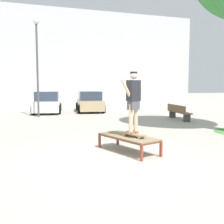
{
  "coord_description": "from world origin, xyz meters",
  "views": [
    {
      "loc": [
        -2.09,
        -6.15,
        1.84
      ],
      "look_at": [
        0.58,
        2.23,
        1.0
      ],
      "focal_mm": 42.57,
      "sensor_mm": 36.0,
      "label": 1
    }
  ],
  "objects": [
    {
      "name": "skater",
      "position": [
        0.65,
        0.54,
        1.53
      ],
      "size": [
        0.94,
        0.5,
        1.69
      ],
      "color": "beige",
      "rests_on": "skateboard"
    },
    {
      "name": "light_post",
      "position": [
        -1.48,
        10.37,
        3.83
      ],
      "size": [
        0.36,
        0.36,
        5.83
      ],
      "color": "#4C4C51",
      "rests_on": "ground"
    },
    {
      "name": "park_bench",
      "position": [
        5.94,
        6.8,
        0.45
      ],
      "size": [
        0.76,
        2.44,
        0.83
      ],
      "color": "brown",
      "rests_on": "ground"
    },
    {
      "name": "skate_box",
      "position": [
        0.58,
        0.73,
        0.41
      ],
      "size": [
        1.34,
        2.04,
        0.46
      ],
      "color": "brown",
      "rests_on": "ground"
    },
    {
      "name": "skateboard",
      "position": [
        0.65,
        0.53,
        0.54
      ],
      "size": [
        0.52,
        0.81,
        0.09
      ],
      "color": "#9E754C",
      "rests_on": "skate_box"
    },
    {
      "name": "ground_plane",
      "position": [
        0.0,
        0.0,
        0.0
      ],
      "size": [
        120.0,
        120.0,
        0.0
      ],
      "primitive_type": "plane",
      "color": "#B2AA9E"
    },
    {
      "name": "car_white",
      "position": [
        -0.76,
        13.14,
        0.69
      ],
      "size": [
        2.34,
        4.39,
        1.5
      ],
      "color": "silver",
      "rests_on": "ground"
    },
    {
      "name": "car_tan",
      "position": [
        2.32,
        13.15,
        0.69
      ],
      "size": [
        2.31,
        4.38,
        1.5
      ],
      "color": "tan",
      "rests_on": "ground"
    },
    {
      "name": "building_facade",
      "position": [
        3.82,
        27.0,
        5.39
      ],
      "size": [
        29.69,
        4.0,
        10.78
      ],
      "primitive_type": "cube",
      "color": "silver",
      "rests_on": "ground"
    }
  ]
}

